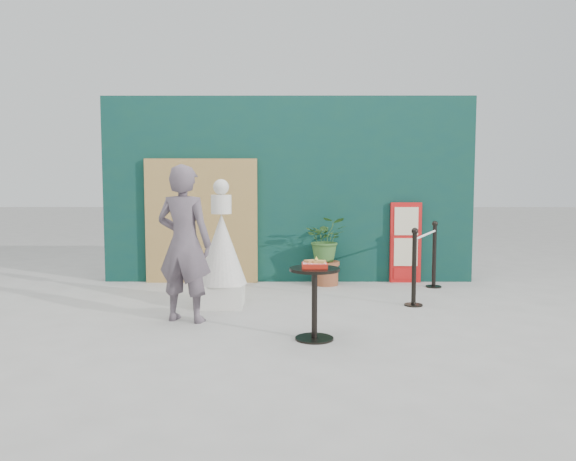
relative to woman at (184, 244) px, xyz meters
name	(u,v)px	position (x,y,z in m)	size (l,w,h in m)	color
ground	(288,330)	(1.21, -0.41, -0.92)	(60.00, 60.00, 0.00)	#ADAAA5
back_wall	(288,190)	(1.21, 2.74, 0.58)	(6.00, 0.30, 3.00)	#0B322F
bamboo_fence	(201,221)	(-0.19, 2.53, 0.08)	(1.80, 0.08, 2.00)	tan
woman	(184,244)	(0.00, 0.00, 0.00)	(0.67, 0.44, 1.83)	#61535E
menu_board	(406,243)	(3.11, 2.54, -0.27)	(0.50, 0.07, 1.30)	red
statue	(222,255)	(0.34, 0.77, -0.24)	(0.65, 0.65, 1.67)	white
cafe_table	(314,292)	(1.48, -0.77, -0.42)	(0.52, 0.52, 0.75)	black
food_basket	(315,264)	(1.49, -0.77, -0.13)	(0.26, 0.19, 0.11)	red
planter	(326,245)	(1.80, 2.31, -0.29)	(0.64, 0.55, 1.09)	brown
stanchion_barrier	(425,262)	(3.16, 1.47, -0.42)	(0.84, 1.54, 1.03)	black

